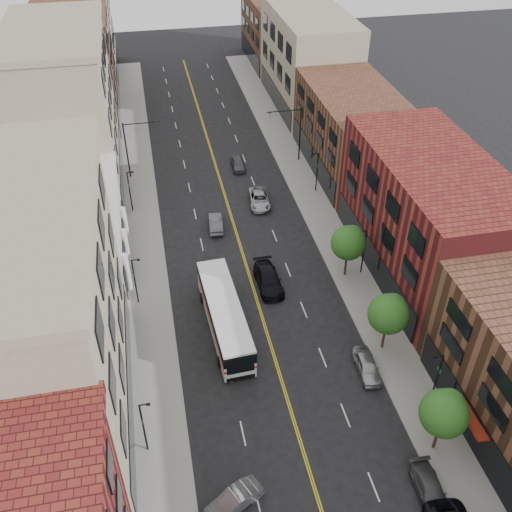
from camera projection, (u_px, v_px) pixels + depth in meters
sidewalk_left at (144, 234)px, 62.25m from camera, size 4.00×110.00×0.15m
sidewalk_right at (319, 214)px, 65.43m from camera, size 4.00×110.00×0.15m
bldg_l_tanoffice at (39, 325)px, 38.65m from camera, size 10.00×22.00×18.00m
bldg_l_white at (68, 234)px, 55.63m from camera, size 10.00×14.00×8.00m
bldg_l_far_a at (68, 114)px, 65.70m from camera, size 10.00×20.00×18.00m
bldg_l_far_b at (77, 67)px, 82.08m from camera, size 10.00×20.00×15.00m
bldg_l_far_c at (79, 15)px, 94.46m from camera, size 10.00×16.00×20.00m
bldg_r_mid at (427, 217)px, 54.40m from camera, size 10.00×22.00×12.00m
bldg_r_far_a at (353, 131)px, 71.25m from camera, size 10.00×20.00×10.00m
bldg_r_far_b at (308, 59)px, 86.25m from camera, size 10.00×22.00×14.00m
bldg_r_far_c at (278, 31)px, 102.63m from camera, size 10.00×18.00×11.00m
tree_r_1 at (445, 412)px, 38.94m from camera, size 3.40×3.40×5.59m
tree_r_2 at (389, 313)px, 46.67m from camera, size 3.40×3.40×5.59m
tree_r_3 at (349, 242)px, 54.39m from camera, size 3.40×3.40×5.59m
lamp_l_1 at (144, 425)px, 39.45m from camera, size 0.81×0.55×5.05m
lamp_l_2 at (135, 279)px, 51.82m from camera, size 0.81×0.55×5.05m
lamp_l_3 at (130, 189)px, 64.18m from camera, size 0.81×0.55×5.05m
lamp_r_1 at (437, 375)px, 42.93m from camera, size 0.81×0.55×5.05m
lamp_r_2 at (363, 250)px, 55.30m from camera, size 0.81×0.55×5.05m
lamp_r_3 at (317, 170)px, 67.67m from camera, size 0.81×0.55×5.05m
signal_mast_left at (132, 143)px, 69.45m from camera, size 4.49×0.18×7.20m
signal_mast_right at (295, 129)px, 72.71m from camera, size 4.49×0.18×7.20m
city_bus at (225, 314)px, 49.79m from camera, size 3.43×12.46×3.17m
car_angle_b at (234, 500)px, 37.54m from camera, size 4.26×3.03×1.33m
car_parked_mid at (430, 491)px, 38.11m from camera, size 2.02×4.50×1.28m
car_parked_far at (367, 366)px, 46.61m from camera, size 1.86×4.20×1.40m
car_lane_behind at (216, 223)px, 62.93m from camera, size 1.81×4.24×1.36m
car_lane_a at (268, 279)px, 55.13m from camera, size 2.32×5.51×1.59m
car_lane_b at (259, 199)px, 66.80m from camera, size 2.82×5.25×1.40m
car_lane_c at (238, 164)px, 73.60m from camera, size 1.60×3.92×1.33m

